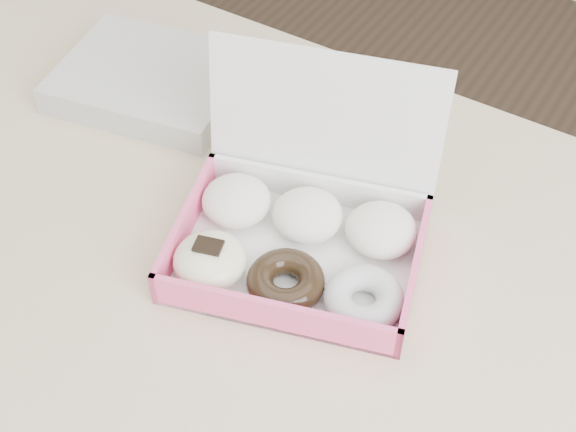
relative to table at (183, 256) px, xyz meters
The scene contains 3 objects.
table is the anchor object (origin of this frame).
donut_box 0.19m from the table, 11.04° to the left, with size 0.34×0.31×0.20m.
newspapers 0.27m from the table, 135.23° to the left, with size 0.25×0.20×0.04m, color beige.
Camera 1 is at (0.47, -0.50, 1.47)m, focal length 50.00 mm.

